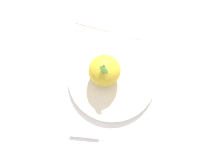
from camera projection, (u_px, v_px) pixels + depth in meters
ground_plane at (112, 86)px, 0.66m from camera, size 2.40×2.40×0.00m
dinner_plate at (112, 78)px, 0.65m from camera, size 0.23×0.23×0.02m
apple at (105, 71)px, 0.61m from camera, size 0.08×0.08×0.09m
knife at (104, 137)px, 0.63m from camera, size 0.03×0.21×0.01m
linen_napkin at (111, 14)px, 0.70m from camera, size 0.15×0.21×0.00m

